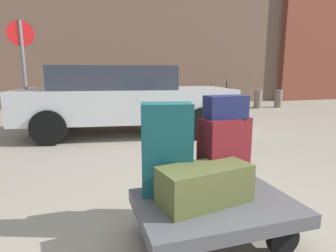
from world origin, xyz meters
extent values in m
plane|color=gray|center=(0.00, 0.00, 0.00)|extent=(60.00, 60.00, 0.00)
cube|color=#4C4C51|center=(0.00, 0.00, 0.29)|extent=(1.17, 0.81, 0.10)
cylinder|color=black|center=(0.40, 0.27, 0.12)|extent=(0.24, 0.06, 0.24)
cylinder|color=black|center=(0.40, -0.27, 0.12)|extent=(0.24, 0.06, 0.24)
cylinder|color=black|center=(-0.40, 0.27, 0.12)|extent=(0.24, 0.06, 0.24)
cube|color=maroon|center=(0.19, 0.25, 0.63)|extent=(0.44, 0.29, 0.58)
cube|color=#4C5128|center=(-0.09, 0.00, 0.48)|extent=(0.72, 0.43, 0.28)
cube|color=#144C51|center=(-0.30, 0.26, 0.70)|extent=(0.43, 0.31, 0.71)
cube|color=#191E47|center=(0.19, 0.25, 1.01)|extent=(0.33, 0.18, 0.18)
cube|color=silver|center=(0.02, 4.19, 0.64)|extent=(4.51, 2.40, 0.64)
cube|color=#2D333D|center=(-0.23, 4.23, 1.19)|extent=(2.61, 1.92, 0.46)
cylinder|color=black|center=(1.55, 4.83, 0.32)|extent=(0.67, 0.31, 0.64)
cylinder|color=black|center=(1.30, 3.15, 0.32)|extent=(0.67, 0.31, 0.64)
cylinder|color=black|center=(-1.26, 5.24, 0.32)|extent=(0.67, 0.31, 0.64)
cylinder|color=black|center=(-1.50, 3.56, 0.32)|extent=(0.67, 0.31, 0.64)
torus|color=black|center=(3.66, 8.38, 0.36)|extent=(0.72, 0.17, 0.72)
torus|color=black|center=(4.69, 8.22, 0.36)|extent=(0.72, 0.17, 0.72)
cylinder|color=black|center=(4.17, 8.30, 0.56)|extent=(1.00, 0.19, 0.04)
cylinder|color=black|center=(3.97, 8.33, 0.71)|extent=(0.05, 0.05, 0.30)
cylinder|color=black|center=(4.62, 8.23, 0.76)|extent=(0.05, 0.05, 0.40)
cylinder|color=#72665B|center=(2.51, 7.12, 0.33)|extent=(0.28, 0.28, 0.67)
cylinder|color=#72665B|center=(4.10, 7.12, 0.33)|extent=(0.28, 0.28, 0.67)
cylinder|color=#72665B|center=(5.32, 7.12, 0.33)|extent=(0.28, 0.28, 0.67)
cylinder|color=#72665B|center=(6.22, 7.12, 0.33)|extent=(0.28, 0.28, 0.67)
cylinder|color=slate|center=(-2.00, 4.59, 1.15)|extent=(0.07, 0.07, 2.30)
cylinder|color=red|center=(-2.00, 4.59, 2.05)|extent=(0.50, 0.10, 0.50)
camera|label=1|loc=(-0.91, -1.74, 1.27)|focal=29.76mm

